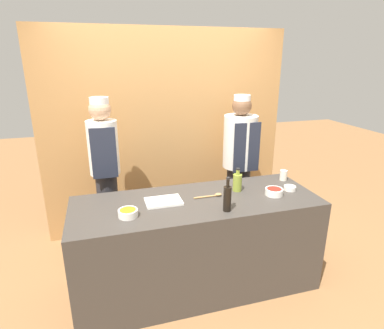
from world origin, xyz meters
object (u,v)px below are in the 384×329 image
chef_right (239,163)px  chef_left (105,172)px  sauce_bowl_purple (290,188)px  bottle_oil (237,182)px  cutting_board (164,201)px  cup_cream (283,175)px  wooden_spoon (212,195)px  sauce_bowl_red (274,191)px  bottle_soy (227,198)px  sauce_bowl_orange (128,213)px

chef_right → chef_left: bearing=180.0°
sauce_bowl_purple → chef_left: 1.85m
bottle_oil → chef_left: (-1.18, 0.68, -0.01)m
cutting_board → bottle_oil: 0.72m
sauce_bowl_purple → cup_cream: bearing=72.0°
cup_cream → wooden_spoon: size_ratio=0.39×
sauce_bowl_red → chef_left: size_ratio=0.09×
cutting_board → chef_left: 0.87m
chef_left → cutting_board: bearing=-58.3°
cutting_board → wooden_spoon: 0.44m
sauce_bowl_purple → bottle_soy: (-0.73, -0.23, 0.09)m
sauce_bowl_purple → bottle_soy: 0.78m
sauce_bowl_red → wooden_spoon: bearing=168.2°
sauce_bowl_purple → wooden_spoon: sauce_bowl_purple is taller
chef_right → sauce_bowl_orange: bearing=-146.0°
cutting_board → chef_right: (1.04, 0.74, 0.02)m
wooden_spoon → cutting_board: bearing=179.3°
wooden_spoon → chef_left: size_ratio=0.15×
sauce_bowl_orange → bottle_oil: bearing=13.0°
bottle_oil → bottle_soy: (-0.25, -0.36, 0.03)m
sauce_bowl_orange → chef_right: size_ratio=0.09×
bottle_soy → cup_cream: size_ratio=2.82×
bottle_oil → chef_right: bearing=64.4°
sauce_bowl_purple → wooden_spoon: bearing=175.5°
sauce_bowl_purple → wooden_spoon: (-0.76, 0.06, -0.01)m
wooden_spoon → chef_right: bearing=51.3°
bottle_soy → sauce_bowl_purple: bearing=17.7°
bottle_oil → chef_right: size_ratio=0.13×
sauce_bowl_red → sauce_bowl_orange: sauce_bowl_red is taller
cup_cream → chef_right: chef_right is taller
sauce_bowl_red → chef_left: (-1.46, 0.86, 0.04)m
sauce_bowl_red → chef_right: bearing=87.2°
sauce_bowl_purple → chef_right: bearing=101.1°
sauce_bowl_orange → sauce_bowl_purple: bearing=4.2°
sauce_bowl_red → sauce_bowl_orange: bearing=-177.6°
bottle_oil → cup_cream: (0.57, 0.12, -0.04)m
sauce_bowl_orange → bottle_oil: size_ratio=0.70×
sauce_bowl_orange → bottle_soy: bearing=-8.9°
cutting_board → sauce_bowl_red: bearing=-6.9°
sauce_bowl_orange → bottle_oil: bottle_oil is taller
bottle_soy → sauce_bowl_red: bearing=18.4°
sauce_bowl_red → bottle_oil: 0.34m
bottle_soy → chef_right: bearing=61.1°
bottle_oil → cup_cream: size_ratio=2.15×
sauce_bowl_orange → chef_right: bearing=34.0°
wooden_spoon → chef_left: (-0.90, 0.75, 0.06)m
chef_left → cup_cream: bearing=-17.7°
sauce_bowl_orange → wooden_spoon: bearing=12.6°
sauce_bowl_orange → cup_cream: size_ratio=1.50×
sauce_bowl_orange → bottle_soy: 0.80m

